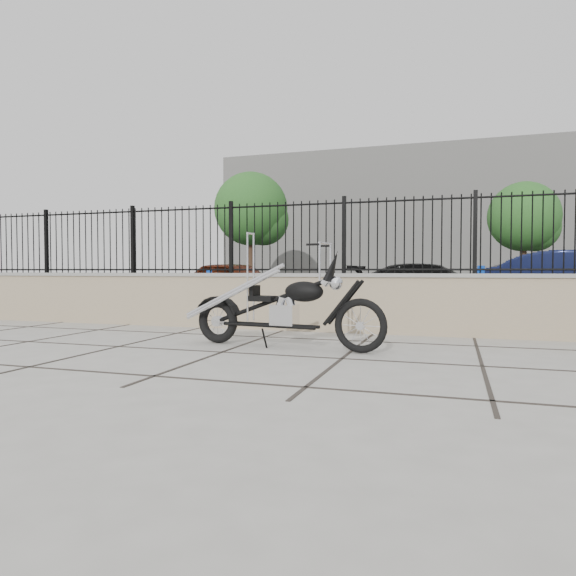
{
  "coord_description": "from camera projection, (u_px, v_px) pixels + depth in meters",
  "views": [
    {
      "loc": [
        2.71,
        -5.71,
        1.01
      ],
      "look_at": [
        0.57,
        0.88,
        0.77
      ],
      "focal_mm": 32.0,
      "sensor_mm": 36.0,
      "label": 1
    }
  ],
  "objects": [
    {
      "name": "bollard_b",
      "position": [
        481.0,
        295.0,
        9.52
      ],
      "size": [
        0.16,
        0.16,
        1.09
      ],
      "primitive_type": "cylinder",
      "rotation": [
        0.0,
        0.0,
        -0.29
      ],
      "color": "#0B16B1",
      "rests_on": "ground_plane"
    },
    {
      "name": "chopper_motorcycle",
      "position": [
        281.0,
        289.0,
        6.65
      ],
      "size": [
        2.6,
        0.79,
        1.54
      ],
      "primitive_type": null,
      "rotation": [
        0.0,
        0.0,
        -0.13
      ],
      "color": "black",
      "rests_on": "ground_plane"
    },
    {
      "name": "bollard_a",
      "position": [
        209.0,
        292.0,
        11.39
      ],
      "size": [
        0.16,
        0.16,
        1.03
      ],
      "primitive_type": "cylinder",
      "rotation": [
        0.0,
        0.0,
        -0.34
      ],
      "color": "#0D2DC5",
      "rests_on": "ground_plane"
    },
    {
      "name": "ground_plane",
      "position": [
        222.0,
        352.0,
        6.3
      ],
      "size": [
        90.0,
        90.0,
        0.0
      ],
      "primitive_type": "plane",
      "color": "#99968E",
      "rests_on": "ground"
    },
    {
      "name": "background_building",
      "position": [
        408.0,
        221.0,
        31.35
      ],
      "size": [
        22.0,
        6.0,
        8.0
      ],
      "primitive_type": "cube",
      "color": "beige",
      "rests_on": "ground_plane"
    },
    {
      "name": "tree_left",
      "position": [
        251.0,
        206.0,
        23.53
      ],
      "size": [
        3.36,
        3.36,
        5.67
      ],
      "rotation": [
        0.0,
        0.0,
        0.07
      ],
      "color": "#382619",
      "rests_on": "ground_plane"
    },
    {
      "name": "tree_right",
      "position": [
        524.0,
        213.0,
        20.31
      ],
      "size": [
        2.76,
        2.76,
        4.65
      ],
      "rotation": [
        0.0,
        0.0,
        -0.41
      ],
      "color": "#382619",
      "rests_on": "ground_plane"
    },
    {
      "name": "car_black",
      "position": [
        432.0,
        287.0,
        12.64
      ],
      "size": [
        4.08,
        1.71,
        1.18
      ],
      "primitive_type": "imported",
      "rotation": [
        0.0,
        0.0,
        1.59
      ],
      "color": "black",
      "rests_on": "parking_lot"
    },
    {
      "name": "retaining_wall",
      "position": [
        286.0,
        302.0,
        8.66
      ],
      "size": [
        14.0,
        0.36,
        0.96
      ],
      "primitive_type": "cube",
      "color": "gray",
      "rests_on": "ground_plane"
    },
    {
      "name": "parking_lot",
      "position": [
        374.0,
        299.0,
        18.18
      ],
      "size": [
        30.0,
        30.0,
        0.0
      ],
      "primitive_type": "plane",
      "color": "black",
      "rests_on": "ground"
    },
    {
      "name": "iron_fence",
      "position": [
        286.0,
        238.0,
        8.62
      ],
      "size": [
        14.0,
        0.08,
        1.2
      ],
      "primitive_type": "cube",
      "color": "black",
      "rests_on": "retaining_wall"
    },
    {
      "name": "car_red",
      "position": [
        235.0,
        283.0,
        14.41
      ],
      "size": [
        4.04,
        2.73,
        1.28
      ],
      "primitive_type": "imported",
      "rotation": [
        0.0,
        0.0,
        1.21
      ],
      "color": "#4B190A",
      "rests_on": "parking_lot"
    }
  ]
}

